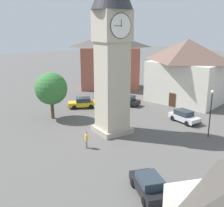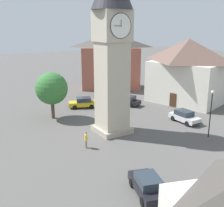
{
  "view_description": "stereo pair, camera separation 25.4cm",
  "coord_description": "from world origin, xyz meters",
  "px_view_note": "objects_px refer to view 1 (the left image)",
  "views": [
    {
      "loc": [
        16.34,
        25.58,
        11.95
      ],
      "look_at": [
        0.0,
        0.0,
        3.4
      ],
      "focal_mm": 44.71,
      "sensor_mm": 36.0,
      "label": 1
    },
    {
      "loc": [
        16.12,
        25.72,
        11.95
      ],
      "look_at": [
        0.0,
        0.0,
        3.4
      ],
      "focal_mm": 44.71,
      "sensor_mm": 36.0,
      "label": 2
    }
  ],
  "objects_px": {
    "car_white_side": "(184,116)",
    "lamp_post": "(211,106)",
    "clock_tower": "(112,34)",
    "car_blue_kerb": "(127,100)",
    "pedestrian": "(86,139)",
    "building_shop_left": "(186,70)",
    "car_red_corner": "(82,103)",
    "building_terrace_right": "(110,61)",
    "car_silver_kerb": "(149,185)",
    "tree": "(51,89)"
  },
  "relations": [
    {
      "from": "car_blue_kerb",
      "to": "pedestrian",
      "type": "bearing_deg",
      "value": 40.33
    },
    {
      "from": "building_shop_left",
      "to": "tree",
      "type": "bearing_deg",
      "value": -9.2
    },
    {
      "from": "pedestrian",
      "to": "lamp_post",
      "type": "bearing_deg",
      "value": 159.86
    },
    {
      "from": "car_red_corner",
      "to": "building_terrace_right",
      "type": "relative_size",
      "value": 0.35
    },
    {
      "from": "car_blue_kerb",
      "to": "car_white_side",
      "type": "relative_size",
      "value": 1.08
    },
    {
      "from": "tree",
      "to": "car_blue_kerb",
      "type": "bearing_deg",
      "value": 179.54
    },
    {
      "from": "clock_tower",
      "to": "car_red_corner",
      "type": "distance_m",
      "value": 14.92
    },
    {
      "from": "car_silver_kerb",
      "to": "car_white_side",
      "type": "distance_m",
      "value": 17.13
    },
    {
      "from": "clock_tower",
      "to": "pedestrian",
      "type": "xyz_separation_m",
      "value": [
        4.59,
        2.4,
        -10.08
      ]
    },
    {
      "from": "car_white_side",
      "to": "lamp_post",
      "type": "height_order",
      "value": "lamp_post"
    },
    {
      "from": "pedestrian",
      "to": "building_shop_left",
      "type": "relative_size",
      "value": 0.13
    },
    {
      "from": "car_blue_kerb",
      "to": "car_red_corner",
      "type": "bearing_deg",
      "value": -21.19
    },
    {
      "from": "car_silver_kerb",
      "to": "lamp_post",
      "type": "height_order",
      "value": "lamp_post"
    },
    {
      "from": "car_silver_kerb",
      "to": "building_terrace_right",
      "type": "height_order",
      "value": "building_terrace_right"
    },
    {
      "from": "car_red_corner",
      "to": "building_shop_left",
      "type": "bearing_deg",
      "value": 159.53
    },
    {
      "from": "pedestrian",
      "to": "building_terrace_right",
      "type": "relative_size",
      "value": 0.13
    },
    {
      "from": "car_blue_kerb",
      "to": "car_red_corner",
      "type": "relative_size",
      "value": 1.0
    },
    {
      "from": "clock_tower",
      "to": "car_blue_kerb",
      "type": "bearing_deg",
      "value": -133.94
    },
    {
      "from": "lamp_post",
      "to": "building_shop_left",
      "type": "bearing_deg",
      "value": -126.61
    },
    {
      "from": "car_silver_kerb",
      "to": "car_white_side",
      "type": "bearing_deg",
      "value": -144.9
    },
    {
      "from": "car_blue_kerb",
      "to": "car_white_side",
      "type": "distance_m",
      "value": 10.45
    },
    {
      "from": "car_red_corner",
      "to": "car_silver_kerb",
      "type": "bearing_deg",
      "value": 75.15
    },
    {
      "from": "car_red_corner",
      "to": "tree",
      "type": "relative_size",
      "value": 0.73
    },
    {
      "from": "building_shop_left",
      "to": "building_terrace_right",
      "type": "relative_size",
      "value": 1.01
    },
    {
      "from": "car_silver_kerb",
      "to": "lamp_post",
      "type": "xyz_separation_m",
      "value": [
        -12.61,
        -4.9,
        2.76
      ]
    },
    {
      "from": "car_red_corner",
      "to": "car_white_side",
      "type": "height_order",
      "value": "same"
    },
    {
      "from": "building_shop_left",
      "to": "car_blue_kerb",
      "type": "bearing_deg",
      "value": -19.95
    },
    {
      "from": "building_shop_left",
      "to": "building_terrace_right",
      "type": "xyz_separation_m",
      "value": [
        4.78,
        -14.99,
        0.24
      ]
    },
    {
      "from": "clock_tower",
      "to": "building_shop_left",
      "type": "height_order",
      "value": "clock_tower"
    },
    {
      "from": "building_shop_left",
      "to": "pedestrian",
      "type": "bearing_deg",
      "value": 18.62
    },
    {
      "from": "tree",
      "to": "lamp_post",
      "type": "xyz_separation_m",
      "value": [
        -12.19,
        15.37,
        -0.51
      ]
    },
    {
      "from": "car_blue_kerb",
      "to": "building_terrace_right",
      "type": "height_order",
      "value": "building_terrace_right"
    },
    {
      "from": "tree",
      "to": "building_shop_left",
      "type": "relative_size",
      "value": 0.47
    },
    {
      "from": "clock_tower",
      "to": "car_red_corner",
      "type": "bearing_deg",
      "value": -98.22
    },
    {
      "from": "car_silver_kerb",
      "to": "pedestrian",
      "type": "distance_m",
      "value": 9.58
    },
    {
      "from": "car_white_side",
      "to": "car_blue_kerb",
      "type": "bearing_deg",
      "value": -80.9
    },
    {
      "from": "car_blue_kerb",
      "to": "building_shop_left",
      "type": "bearing_deg",
      "value": 160.05
    },
    {
      "from": "car_silver_kerb",
      "to": "lamp_post",
      "type": "bearing_deg",
      "value": -158.77
    },
    {
      "from": "lamp_post",
      "to": "car_blue_kerb",
      "type": "bearing_deg",
      "value": -89.07
    },
    {
      "from": "car_white_side",
      "to": "building_terrace_right",
      "type": "xyz_separation_m",
      "value": [
        -2.7,
        -21.99,
        4.58
      ]
    },
    {
      "from": "car_silver_kerb",
      "to": "car_white_side",
      "type": "height_order",
      "value": "same"
    },
    {
      "from": "car_blue_kerb",
      "to": "car_red_corner",
      "type": "distance_m",
      "value": 6.82
    },
    {
      "from": "tree",
      "to": "building_terrace_right",
      "type": "xyz_separation_m",
      "value": [
        -16.29,
        -11.57,
        1.32
      ]
    },
    {
      "from": "car_red_corner",
      "to": "building_shop_left",
      "type": "relative_size",
      "value": 0.34
    },
    {
      "from": "car_white_side",
      "to": "tree",
      "type": "xyz_separation_m",
      "value": [
        13.59,
        -10.42,
        3.27
      ]
    },
    {
      "from": "pedestrian",
      "to": "clock_tower",
      "type": "bearing_deg",
      "value": -152.34
    },
    {
      "from": "car_silver_kerb",
      "to": "pedestrian",
      "type": "relative_size",
      "value": 2.63
    },
    {
      "from": "car_red_corner",
      "to": "car_blue_kerb",
      "type": "bearing_deg",
      "value": 158.81
    },
    {
      "from": "clock_tower",
      "to": "car_white_side",
      "type": "bearing_deg",
      "value": 167.46
    },
    {
      "from": "building_shop_left",
      "to": "building_terrace_right",
      "type": "height_order",
      "value": "building_terrace_right"
    }
  ]
}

